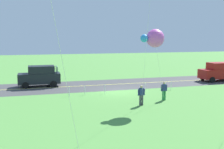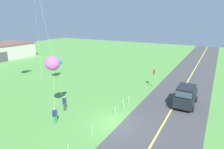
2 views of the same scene
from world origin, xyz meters
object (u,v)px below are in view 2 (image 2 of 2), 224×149
at_px(kite_blue_mid, 53,63).
at_px(stop_sign, 154,75).
at_px(person_adult_companion, 55,115).
at_px(car_suv_foreground, 186,95).
at_px(person_adult_near, 65,103).

bearing_deg(kite_blue_mid, stop_sign, -26.06).
distance_m(stop_sign, person_adult_companion, 14.89).
distance_m(car_suv_foreground, person_adult_companion, 13.89).
relative_size(person_adult_near, person_adult_companion, 1.00).
relative_size(car_suv_foreground, stop_sign, 1.72).
height_order(car_suv_foreground, person_adult_near, car_suv_foreground).
xyz_separation_m(stop_sign, kite_blue_mid, (-12.47, 6.10, 3.44)).
bearing_deg(kite_blue_mid, person_adult_companion, -140.73).
bearing_deg(person_adult_companion, car_suv_foreground, 15.45).
relative_size(car_suv_foreground, person_adult_companion, 2.75).
height_order(car_suv_foreground, kite_blue_mid, kite_blue_mid).
relative_size(car_suv_foreground, person_adult_near, 2.75).
distance_m(car_suv_foreground, person_adult_near, 13.12).
height_order(person_adult_near, person_adult_companion, same).
relative_size(stop_sign, person_adult_companion, 1.60).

